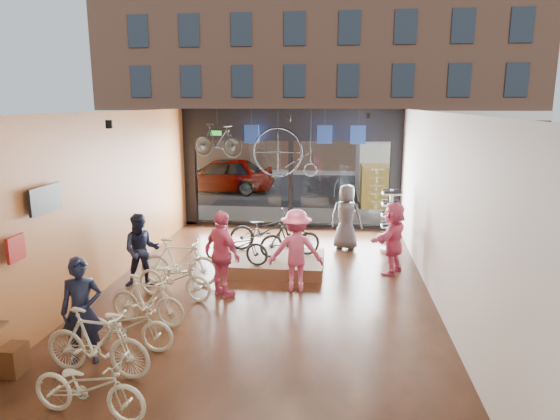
% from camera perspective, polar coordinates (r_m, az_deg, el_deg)
% --- Properties ---
extents(ground_plane, '(7.00, 12.00, 0.04)m').
position_cam_1_polar(ground_plane, '(10.80, -1.77, -9.60)').
color(ground_plane, black).
rests_on(ground_plane, ground).
extents(ceiling, '(7.00, 12.00, 0.04)m').
position_cam_1_polar(ceiling, '(10.03, -1.92, 11.23)').
color(ceiling, black).
rests_on(ceiling, ground).
extents(wall_left, '(0.04, 12.00, 3.80)m').
position_cam_1_polar(wall_left, '(11.30, -19.80, 0.81)').
color(wall_left, '#AB6E36').
rests_on(wall_left, ground).
extents(wall_right, '(0.04, 12.00, 3.80)m').
position_cam_1_polar(wall_right, '(10.35, 17.83, -0.04)').
color(wall_right, beige).
rests_on(wall_right, ground).
extents(wall_back, '(7.00, 0.04, 3.80)m').
position_cam_1_polar(wall_back, '(4.66, -12.93, -14.70)').
color(wall_back, beige).
rests_on(wall_back, ground).
extents(storefront, '(7.00, 0.26, 3.80)m').
position_cam_1_polar(storefront, '(16.13, 1.24, 4.73)').
color(storefront, black).
rests_on(storefront, ground).
extents(exit_sign, '(0.35, 0.06, 0.18)m').
position_cam_1_polar(exit_sign, '(16.30, -7.31, 8.78)').
color(exit_sign, '#198C26').
rests_on(exit_sign, storefront).
extents(street_road, '(30.00, 18.00, 0.02)m').
position_cam_1_polar(street_road, '(25.28, 3.10, 3.05)').
color(street_road, black).
rests_on(street_road, ground).
extents(sidewalk_near, '(30.00, 2.40, 0.12)m').
position_cam_1_polar(sidewalk_near, '(17.63, 1.57, -0.71)').
color(sidewalk_near, slate).
rests_on(sidewalk_near, ground).
extents(sidewalk_far, '(30.00, 2.00, 0.12)m').
position_cam_1_polar(sidewalk_far, '(29.23, 3.57, 4.41)').
color(sidewalk_far, slate).
rests_on(sidewalk_far, ground).
extents(opposite_building, '(26.00, 5.00, 14.00)m').
position_cam_1_polar(opposite_building, '(31.60, 3.99, 17.60)').
color(opposite_building, brown).
rests_on(opposite_building, ground).
extents(street_car, '(4.68, 1.88, 1.59)m').
position_cam_1_polar(street_car, '(22.75, -6.71, 4.02)').
color(street_car, gray).
rests_on(street_car, street_road).
extents(box_truck, '(2.04, 6.13, 2.41)m').
position_cam_1_polar(box_truck, '(21.20, 11.67, 4.38)').
color(box_truck, silver).
rests_on(box_truck, street_road).
extents(floor_bike_0, '(1.68, 0.79, 0.85)m').
position_cam_1_polar(floor_bike_0, '(7.20, -21.01, -18.32)').
color(floor_bike_0, beige).
rests_on(floor_bike_0, ground_plane).
extents(floor_bike_1, '(1.79, 0.73, 1.04)m').
position_cam_1_polar(floor_bike_1, '(8.06, -20.21, -14.06)').
color(floor_bike_1, beige).
rests_on(floor_bike_1, ground_plane).
extents(floor_bike_2, '(1.63, 0.62, 0.84)m').
position_cam_1_polar(floor_bike_2, '(8.72, -17.19, -12.50)').
color(floor_bike_2, beige).
rests_on(floor_bike_2, ground_plane).
extents(floor_bike_3, '(1.61, 0.78, 0.93)m').
position_cam_1_polar(floor_bike_3, '(9.52, -14.94, -9.96)').
color(floor_bike_3, beige).
rests_on(floor_bike_3, ground_plane).
extents(floor_bike_4, '(1.78, 0.96, 0.89)m').
position_cam_1_polar(floor_bike_4, '(10.60, -11.99, -7.61)').
color(floor_bike_4, beige).
rests_on(floor_bike_4, ground_plane).
extents(floor_bike_5, '(1.78, 0.52, 1.07)m').
position_cam_1_polar(floor_bike_5, '(11.31, -11.45, -5.84)').
color(floor_bike_5, beige).
rests_on(floor_bike_5, ground_plane).
extents(display_platform, '(2.40, 1.80, 0.30)m').
position_cam_1_polar(display_platform, '(12.25, -0.68, -6.07)').
color(display_platform, brown).
rests_on(display_platform, ground_plane).
extents(display_bike_left, '(1.66, 0.84, 0.83)m').
position_cam_1_polar(display_bike_left, '(11.67, -5.05, -4.14)').
color(display_bike_left, black).
rests_on(display_bike_left, display_platform).
extents(display_bike_mid, '(1.57, 0.95, 0.91)m').
position_cam_1_polar(display_bike_mid, '(12.12, 1.16, -3.28)').
color(display_bike_mid, black).
rests_on(display_bike_mid, display_platform).
extents(display_bike_right, '(1.99, 1.23, 0.99)m').
position_cam_1_polar(display_bike_right, '(12.80, -1.64, -2.27)').
color(display_bike_right, black).
rests_on(display_bike_right, display_platform).
extents(customer_0, '(0.72, 0.60, 1.70)m').
position_cam_1_polar(customer_0, '(8.39, -21.70, -10.65)').
color(customer_0, '#161C33').
rests_on(customer_0, ground_plane).
extents(customer_1, '(0.95, 0.83, 1.64)m').
position_cam_1_polar(customer_1, '(11.36, -15.54, -4.47)').
color(customer_1, '#161C33').
rests_on(customer_1, ground_plane).
extents(customer_2, '(1.11, 1.03, 1.83)m').
position_cam_1_polar(customer_2, '(10.42, -6.59, -5.05)').
color(customer_2, '#CC4C72').
rests_on(customer_2, ground_plane).
extents(customer_3, '(1.20, 0.74, 1.79)m').
position_cam_1_polar(customer_3, '(10.68, 1.87, -4.66)').
color(customer_3, '#CC4C72').
rests_on(customer_3, ground_plane).
extents(customer_4, '(1.00, 0.78, 1.81)m').
position_cam_1_polar(customer_4, '(13.82, 7.58, -0.82)').
color(customer_4, '#3F3F44').
rests_on(customer_4, ground_plane).
extents(customer_5, '(1.19, 1.66, 1.73)m').
position_cam_1_polar(customer_5, '(12.08, 12.81, -3.11)').
color(customer_5, '#CC4C72').
rests_on(customer_5, ground_plane).
extents(sunglasses_rack, '(0.53, 0.44, 1.72)m').
position_cam_1_polar(sunglasses_rack, '(13.79, 12.52, -1.21)').
color(sunglasses_rack, white).
rests_on(sunglasses_rack, ground_plane).
extents(wall_merch, '(0.40, 2.40, 2.60)m').
position_cam_1_polar(wall_merch, '(8.48, -29.09, -7.88)').
color(wall_merch, navy).
rests_on(wall_merch, wall_left).
extents(penny_farthing, '(1.84, 0.06, 1.47)m').
position_cam_1_polar(penny_farthing, '(14.82, 0.93, 6.42)').
color(penny_farthing, black).
rests_on(penny_farthing, ceiling).
extents(hung_bike, '(1.64, 0.90, 0.95)m').
position_cam_1_polar(hung_bike, '(14.57, -7.15, 7.90)').
color(hung_bike, black).
rests_on(hung_bike, ceiling).
extents(jersey_left, '(0.45, 0.03, 0.55)m').
position_cam_1_polar(jersey_left, '(15.37, -3.26, 8.66)').
color(jersey_left, '#1E3F99').
rests_on(jersey_left, ceiling).
extents(jersey_mid, '(0.45, 0.03, 0.55)m').
position_cam_1_polar(jersey_mid, '(15.16, 5.13, 8.58)').
color(jersey_mid, '#1E3F99').
rests_on(jersey_mid, ceiling).
extents(jersey_right, '(0.45, 0.03, 0.55)m').
position_cam_1_polar(jersey_right, '(15.17, 8.91, 8.49)').
color(jersey_right, '#1E3F99').
rests_on(jersey_right, ceiling).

